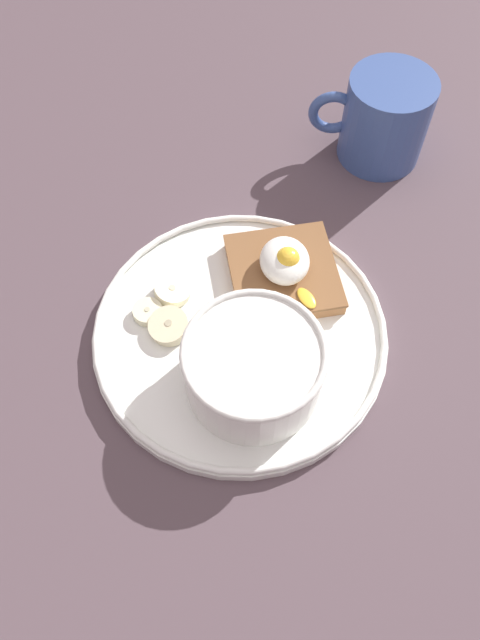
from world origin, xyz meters
The scene contains 9 objects.
ground_plane centered at (0.00, 0.00, 1.00)cm, with size 120.00×120.00×2.00cm, color #534249.
plate centered at (0.00, 0.00, 2.80)cm, with size 25.55×25.55×1.60cm.
oatmeal_bowl centered at (-4.84, -0.72, 5.79)cm, with size 11.35×11.35×5.66cm.
toast_slice centered at (5.20, -4.28, 3.88)cm, with size 10.32×10.32×1.58cm.
poached_egg centered at (5.10, -4.33, 5.93)cm, with size 7.08×4.85×3.10cm.
banana_slice_front centered at (2.31, 7.92, 3.44)cm, with size 2.74×2.78×0.95cm.
banana_slice_left centered at (4.31, 5.70, 3.57)cm, with size 3.97×4.05×1.41cm.
banana_slice_back centered at (0.62, 6.06, 3.66)cm, with size 4.96×4.98×1.58cm.
coffee_mug centered at (21.27, -15.95, 6.60)cm, with size 8.56×12.02×8.97cm.
Camera 1 is at (-26.26, 1.92, 50.04)cm, focal length 35.00 mm.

